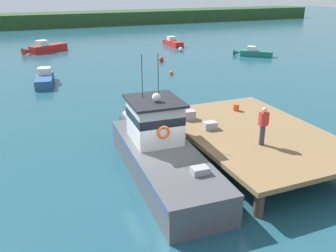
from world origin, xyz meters
name	(u,v)px	position (x,y,z in m)	size (l,w,h in m)	color
ground_plane	(156,173)	(0.00, 0.00, 0.00)	(200.00, 200.00, 0.00)	#1E4C5B
dock	(254,133)	(4.80, 0.00, 1.07)	(6.00, 9.00, 1.20)	#4C3D2D
main_fishing_boat	(160,150)	(0.23, 0.13, 1.01)	(2.89, 9.87, 4.80)	#4C4C51
crate_stack_near_edge	(189,115)	(2.69, 2.49, 1.42)	(0.60, 0.44, 0.45)	#9E9EA3
crate_stack_mid_dock	(210,125)	(3.04, 0.99, 1.37)	(0.60, 0.44, 0.33)	#9E9EA3
bait_bucket	(236,107)	(5.57, 2.74, 1.37)	(0.32, 0.32, 0.34)	#E04C19
deckhand_by_the_boat	(263,125)	(4.18, -1.40, 2.06)	(0.36, 0.22, 1.63)	#383842
moored_boat_off_the_point	(254,53)	(19.45, 20.78, 0.37)	(3.68, 3.54, 1.08)	#196B5B
moored_boat_near_channel	(45,78)	(-2.94, 17.28, 0.42)	(1.80, 4.91, 1.23)	#285184
moored_boat_mid_harbor	(172,43)	(14.10, 31.14, 0.39)	(1.31, 4.54, 1.15)	red
moored_boat_outer_mooring	(45,48)	(-1.57, 32.47, 0.48)	(5.36, 3.55, 1.40)	red
mooring_buoy_outer	(171,73)	(7.61, 16.22, 0.17)	(0.34, 0.34, 0.34)	#EA5B19
mooring_buoy_spare_mooring	(181,49)	(13.25, 26.65, 0.26)	(0.51, 0.51, 0.51)	silver
mooring_buoy_channel_marker	(161,59)	(8.90, 21.90, 0.25)	(0.49, 0.49, 0.49)	red
far_shoreline	(39,20)	(0.00, 62.00, 1.20)	(120.00, 8.00, 2.40)	#284723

